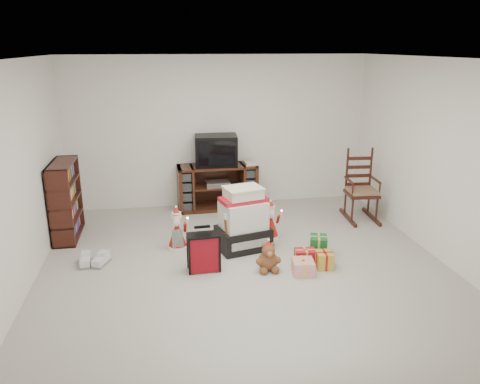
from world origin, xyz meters
name	(u,v)px	position (x,y,z in m)	size (l,w,h in m)	color
room	(245,170)	(0.00, 0.00, 1.25)	(5.01, 5.01, 2.51)	#A5A197
tv_stand	(217,187)	(-0.06, 2.24, 0.37)	(1.32, 0.51, 0.75)	#421D13
bookshelf	(66,202)	(-2.32, 1.39, 0.53)	(0.30, 0.90, 1.10)	#3C1710
rocking_chair	(360,194)	(2.10, 1.41, 0.39)	(0.51, 0.79, 1.15)	#3C1710
gift_pile	(243,223)	(0.08, 0.55, 0.37)	(0.77, 0.64, 0.84)	black
red_suitcase	(204,252)	(-0.51, -0.01, 0.24)	(0.37, 0.21, 0.56)	maroon
stocking	(233,234)	(-0.08, 0.40, 0.29)	(0.27, 0.11, 0.57)	#0F720C
teddy_bear	(268,258)	(0.26, -0.14, 0.16)	(0.24, 0.21, 0.36)	brown
santa_figurine	(270,223)	(0.52, 0.86, 0.21)	(0.27, 0.26, 0.55)	#B51D13
mrs_claus_figurine	(177,232)	(-0.80, 0.72, 0.23)	(0.29, 0.27, 0.59)	#B51D13
sneaker_pair	(93,261)	(-1.87, 0.38, 0.05)	(0.38, 0.32, 0.11)	silver
gift_cluster	(315,256)	(0.88, -0.10, 0.12)	(0.51, 0.78, 0.24)	#B21421
crt_television	(216,150)	(-0.07, 2.26, 1.00)	(0.71, 0.54, 0.50)	black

